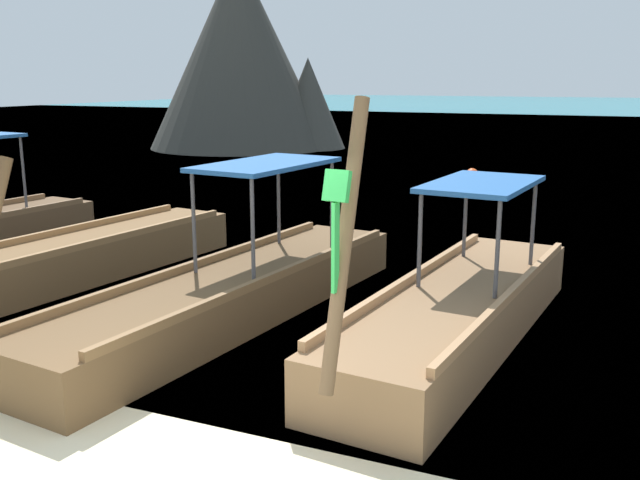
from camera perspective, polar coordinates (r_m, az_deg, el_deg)
sea_water at (r=65.12m, az=21.06°, el=9.35°), size 120.00×120.00×0.00m
longtail_boat_violet_ribbon at (r=11.42m, az=-20.16°, el=-1.76°), size 2.03×6.98×2.67m
longtail_boat_pink_ribbon at (r=9.28m, az=-7.03°, el=-4.14°), size 2.10×7.15×2.41m
longtail_boat_green_ribbon at (r=8.55m, az=11.05°, el=-5.61°), size 1.87×6.15×2.93m
karst_rock at (r=32.40m, az=-6.12°, el=14.54°), size 8.62×8.05×8.35m
mooring_buoy_near at (r=22.07m, az=12.11°, el=5.15°), size 0.39×0.39×0.39m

